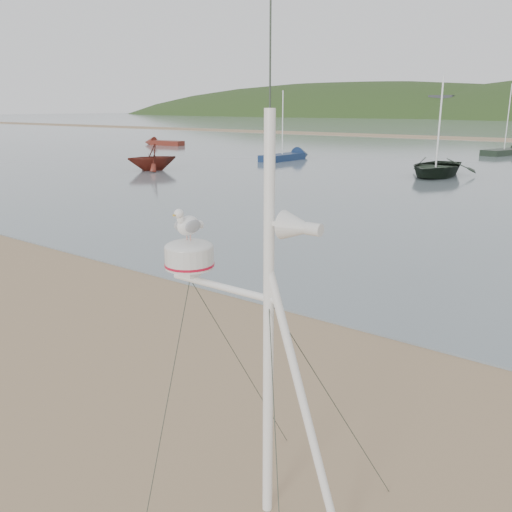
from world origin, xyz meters
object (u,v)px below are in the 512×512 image
Objects in this scene: boat_dark at (439,130)px; dinghy_red_far at (159,143)px; boat_red at (151,146)px; mast_rig at (260,408)px; sailboat_blue_near at (293,156)px.

boat_dark is 35.36m from dinghy_red_far.
dinghy_red_far is (-17.96, 17.29, -1.36)m from boat_red.
mast_rig reaches higher than boat_red.
sailboat_blue_near is at bearing -13.69° from dinghy_red_far.
boat_dark is at bearing -17.02° from sailboat_blue_near.
mast_rig is 39.30m from sailboat_blue_near.
mast_rig is 0.96× the size of dinghy_red_far.
boat_dark is 0.95× the size of sailboat_blue_near.
boat_dark reaches higher than dinghy_red_far.
mast_rig is 0.87× the size of sailboat_blue_near.
mast_rig is 1.56× the size of boat_red.
mast_rig is 30.20m from boat_dark.
dinghy_red_far is at bearing 166.31° from sailboat_blue_near.
boat_dark is at bearing 53.92° from boat_red.
mast_rig is at bearing -57.01° from sailboat_blue_near.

